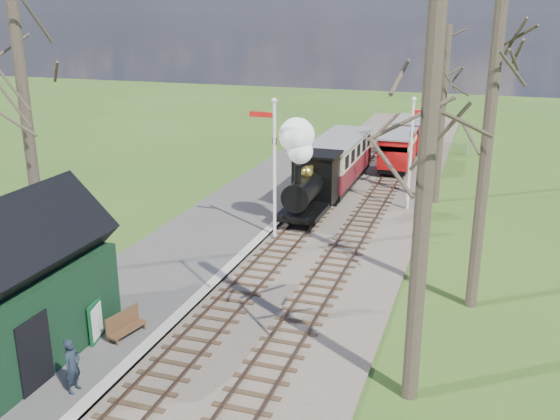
{
  "coord_description": "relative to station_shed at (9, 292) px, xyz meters",
  "views": [
    {
      "loc": [
        7.77,
        -8.44,
        9.68
      ],
      "look_at": [
        -0.23,
        15.34,
        1.6
      ],
      "focal_mm": 40.0,
      "sensor_mm": 36.0,
      "label": 1
    }
  ],
  "objects": [
    {
      "name": "coach",
      "position": [
        4.3,
        20.93,
        -0.59
      ],
      "size": [
        2.35,
        8.06,
        2.48
      ],
      "color": "black",
      "rests_on": "ground"
    },
    {
      "name": "ballast_bed",
      "position": [
        5.6,
        18.0,
        -2.22
      ],
      "size": [
        8.0,
        60.0,
        0.1
      ],
      "primitive_type": "cube",
      "color": "brown",
      "rests_on": "ground"
    },
    {
      "name": "track_far",
      "position": [
        6.9,
        18.0,
        -2.17
      ],
      "size": [
        1.6,
        60.0,
        0.15
      ],
      "color": "brown",
      "rests_on": "ground"
    },
    {
      "name": "sign_board",
      "position": [
        1.54,
        1.59,
        -1.44
      ],
      "size": [
        0.28,
        0.85,
        1.25
      ],
      "color": "#0E4320",
      "rests_on": "platform"
    },
    {
      "name": "bench",
      "position": [
        2.18,
        2.13,
        -1.71
      ],
      "size": [
        0.68,
        1.41,
        0.77
      ],
      "color": "#4F321C",
      "rests_on": "platform"
    },
    {
      "name": "red_carriage_b",
      "position": [
        6.9,
        31.32,
        -0.89
      ],
      "size": [
        1.87,
        4.63,
        1.97
      ],
      "color": "black",
      "rests_on": "ground"
    },
    {
      "name": "track_near",
      "position": [
        4.3,
        18.0,
        -2.17
      ],
      "size": [
        1.6,
        60.0,
        0.15
      ],
      "color": "brown",
      "rests_on": "ground"
    },
    {
      "name": "platform",
      "position": [
        0.8,
        10.0,
        -2.17
      ],
      "size": [
        5.0,
        44.0,
        0.2
      ],
      "primitive_type": "cube",
      "color": "#474442",
      "rests_on": "ground"
    },
    {
      "name": "red_carriage_a",
      "position": [
        6.9,
        25.82,
        -0.89
      ],
      "size": [
        1.87,
        4.63,
        1.97
      ],
      "color": "black",
      "rests_on": "ground"
    },
    {
      "name": "coping_strip",
      "position": [
        3.1,
        10.0,
        -2.16
      ],
      "size": [
        0.4,
        44.0,
        0.21
      ],
      "primitive_type": "cube",
      "color": "#B2AD9E",
      "rests_on": "ground"
    },
    {
      "name": "locomotive",
      "position": [
        4.29,
        14.86,
        0.03
      ],
      "size": [
        2.02,
        4.7,
        5.04
      ],
      "color": "black",
      "rests_on": "ground"
    },
    {
      "name": "person",
      "position": [
        2.52,
        -0.84,
        -1.32
      ],
      "size": [
        0.37,
        0.55,
        1.49
      ],
      "primitive_type": "imported",
      "rotation": [
        0.0,
        0.0,
        1.55
      ],
      "color": "#19222E",
      "rests_on": "platform"
    },
    {
      "name": "semaphore_near",
      "position": [
        3.53,
        12.0,
        1.35
      ],
      "size": [
        1.22,
        0.24,
        6.22
      ],
      "color": "silver",
      "rests_on": "ground"
    },
    {
      "name": "distant_hills",
      "position": [
        5.7,
        60.38,
        -18.47
      ],
      "size": [
        114.4,
        48.0,
        22.02
      ],
      "color": "#385B23",
      "rests_on": "ground"
    },
    {
      "name": "station_shed",
      "position": [
        0.0,
        0.0,
        0.0
      ],
      "size": [
        3.25,
        6.3,
        4.78
      ],
      "color": "black",
      "rests_on": "platform"
    },
    {
      "name": "semaphore_far",
      "position": [
        8.67,
        18.0,
        1.08
      ],
      "size": [
        1.22,
        0.24,
        5.72
      ],
      "color": "silver",
      "rests_on": "ground"
    },
    {
      "name": "bare_trees",
      "position": [
        5.63,
        6.1,
        2.94
      ],
      "size": [
        15.51,
        22.39,
        12.0
      ],
      "color": "#382D23",
      "rests_on": "ground"
    },
    {
      "name": "fence_line",
      "position": [
        4.6,
        32.0,
        -1.72
      ],
      "size": [
        12.6,
        0.08,
        1.0
      ],
      "color": "slate",
      "rests_on": "ground"
    }
  ]
}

